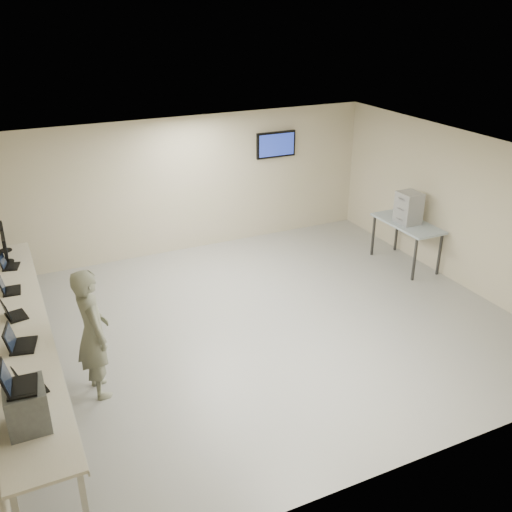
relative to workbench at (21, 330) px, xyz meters
name	(u,v)px	position (x,y,z in m)	size (l,w,h in m)	color
room	(262,244)	(3.62, 0.06, 0.58)	(8.01, 7.01, 2.81)	#9B9B9B
workbench	(21,330)	(0.00, 0.00, 0.00)	(0.76, 6.00, 0.90)	beige
equipment_box	(27,407)	(-0.06, -2.13, 0.31)	(0.40, 0.46, 0.47)	slate
laptop_on_box	(15,383)	(-0.12, -2.13, 0.62)	(0.35, 0.41, 0.30)	black
laptop_0	(27,385)	(-0.03, -1.51, 0.14)	(0.36, 0.39, 0.27)	black
laptop_1	(18,342)	(-0.06, -0.56, 0.15)	(0.41, 0.45, 0.31)	black
laptop_2	(12,313)	(-0.07, 0.27, 0.14)	(0.34, 0.38, 0.26)	black
laptop_3	(7,288)	(-0.07, 1.09, 0.14)	(0.30, 0.36, 0.27)	black
laptop_4	(7,264)	(-0.02, 2.00, 0.14)	(0.33, 0.37, 0.25)	black
monitor_near	(5,246)	(-0.01, 2.24, 0.36)	(0.21, 0.48, 0.47)	black
monitor_far	(3,235)	(-0.01, 2.75, 0.36)	(0.21, 0.48, 0.48)	black
soldier	(93,333)	(0.85, -0.63, 0.09)	(0.67, 0.44, 1.83)	#61644A
side_table	(407,226)	(7.19, 0.88, 0.00)	(0.70, 1.50, 0.90)	#8C9AA1
storage_bins	(409,208)	(7.17, 0.88, 0.38)	(0.39, 0.43, 0.61)	#A0A0A0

